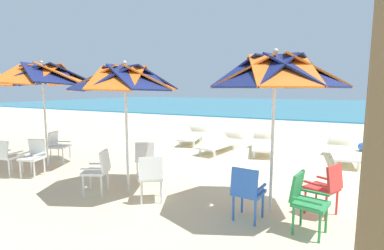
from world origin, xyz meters
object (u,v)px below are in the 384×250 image
(plastic_chair_4, at_px, (151,175))
(plastic_chair_6, at_px, (34,155))
(sun_lounger_1, at_px, (263,144))
(plastic_chair_0, at_px, (247,190))
(plastic_chair_5, at_px, (146,157))
(sun_lounger_2, at_px, (221,143))
(beach_umbrella_0, at_px, (275,73))
(plastic_chair_3, at_px, (99,169))
(plastic_chair_8, at_px, (7,155))
(beachgoer_seated, at_px, (378,122))
(beach_ball, at_px, (363,147))
(plastic_chair_2, at_px, (306,199))
(sun_lounger_3, at_px, (193,135))
(plastic_chair_1, at_px, (326,186))
(beach_umbrella_1, at_px, (125,80))
(beach_umbrella_2, at_px, (42,75))
(plastic_chair_7, at_px, (58,145))
(sun_lounger_0, at_px, (342,151))

(plastic_chair_4, height_order, plastic_chair_6, same)
(plastic_chair_4, distance_m, plastic_chair_6, 3.37)
(sun_lounger_1, bearing_deg, plastic_chair_0, -79.95)
(plastic_chair_5, bearing_deg, sun_lounger_2, 81.57)
(beach_umbrella_0, bearing_deg, plastic_chair_3, -167.61)
(plastic_chair_8, bearing_deg, plastic_chair_5, 22.60)
(sun_lounger_1, distance_m, beachgoer_seated, 9.65)
(beach_ball, bearing_deg, plastic_chair_6, -137.57)
(sun_lounger_1, bearing_deg, plastic_chair_2, -70.72)
(plastic_chair_4, height_order, beachgoer_seated, beachgoer_seated)
(plastic_chair_2, xyz_separation_m, beachgoer_seated, (2.38, 13.67, -0.20))
(beach_umbrella_0, relative_size, sun_lounger_3, 1.20)
(plastic_chair_1, distance_m, plastic_chair_6, 6.26)
(plastic_chair_2, xyz_separation_m, plastic_chair_4, (-2.61, -0.05, 0.00))
(plastic_chair_3, distance_m, plastic_chair_4, 1.15)
(plastic_chair_3, xyz_separation_m, plastic_chair_8, (-2.82, -0.08, 0.00))
(plastic_chair_0, bearing_deg, beach_umbrella_1, 175.14)
(plastic_chair_0, relative_size, plastic_chair_1, 1.00)
(plastic_chair_2, relative_size, plastic_chair_6, 1.00)
(plastic_chair_4, height_order, beach_umbrella_2, beach_umbrella_2)
(beach_umbrella_2, distance_m, sun_lounger_1, 6.64)
(plastic_chair_1, distance_m, beachgoer_seated, 13.11)
(beach_umbrella_1, distance_m, sun_lounger_2, 4.73)
(plastic_chair_6, height_order, beach_ball, plastic_chair_6)
(beach_umbrella_1, xyz_separation_m, sun_lounger_2, (0.35, 4.29, -1.94))
(beach_umbrella_2, xyz_separation_m, plastic_chair_7, (-0.22, 0.50, -1.88))
(beach_umbrella_2, bearing_deg, beach_umbrella_1, -8.59)
(sun_lounger_3, bearing_deg, plastic_chair_6, -105.31)
(sun_lounger_0, distance_m, sun_lounger_2, 3.56)
(beach_umbrella_0, height_order, plastic_chair_2, beach_umbrella_0)
(plastic_chair_0, height_order, beach_ball, plastic_chair_0)
(plastic_chair_0, bearing_deg, plastic_chair_1, 34.63)
(beach_umbrella_1, distance_m, beach_umbrella_2, 3.05)
(beach_umbrella_0, relative_size, plastic_chair_7, 3.10)
(plastic_chair_6, bearing_deg, beach_umbrella_1, 3.83)
(plastic_chair_2, relative_size, beachgoer_seated, 0.94)
(plastic_chair_1, height_order, plastic_chair_4, same)
(plastic_chair_0, height_order, beach_umbrella_1, beach_umbrella_1)
(plastic_chair_4, distance_m, plastic_chair_8, 3.97)
(plastic_chair_3, height_order, plastic_chair_6, same)
(plastic_chair_5, height_order, beach_ball, plastic_chair_5)
(beach_umbrella_1, bearing_deg, plastic_chair_6, -176.17)
(plastic_chair_5, relative_size, plastic_chair_8, 1.00)
(plastic_chair_1, height_order, plastic_chair_5, same)
(plastic_chair_0, xyz_separation_m, plastic_chair_4, (-1.77, -0.04, 0.00))
(sun_lounger_1, bearing_deg, plastic_chair_4, -100.13)
(sun_lounger_0, bearing_deg, sun_lounger_3, 173.05)
(beach_umbrella_2, distance_m, sun_lounger_2, 5.52)
(beach_umbrella_0, xyz_separation_m, plastic_chair_3, (-3.16, -0.69, -1.80))
(plastic_chair_7, bearing_deg, sun_lounger_0, 27.17)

